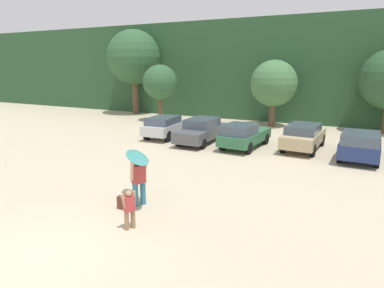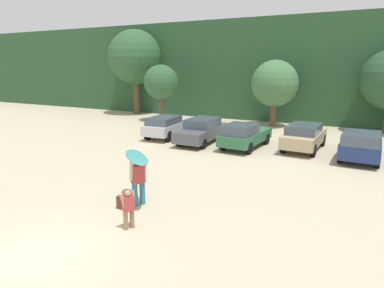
{
  "view_description": "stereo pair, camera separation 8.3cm",
  "coord_description": "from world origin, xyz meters",
  "px_view_note": "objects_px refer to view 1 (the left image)",
  "views": [
    {
      "loc": [
        7.0,
        -5.19,
        4.75
      ],
      "look_at": [
        0.32,
        8.07,
        1.28
      ],
      "focal_mm": 31.33,
      "sensor_mm": 36.0,
      "label": 1
    },
    {
      "loc": [
        7.07,
        -5.15,
        4.75
      ],
      "look_at": [
        0.32,
        8.07,
        1.28
      ],
      "focal_mm": 31.33,
      "sensor_mm": 36.0,
      "label": 2
    }
  ],
  "objects_px": {
    "parked_car_tan": "(304,136)",
    "surfboard_teal": "(137,157)",
    "person_adult": "(139,179)",
    "parked_car_silver": "(167,126)",
    "parked_car_forest_green": "(244,135)",
    "parked_car_dark_gray": "(201,130)",
    "parked_car_navy": "(360,144)",
    "person_child": "(129,207)",
    "backpack_dropped": "(123,202)"
  },
  "relations": [
    {
      "from": "parked_car_navy",
      "to": "person_child",
      "type": "height_order",
      "value": "parked_car_navy"
    },
    {
      "from": "parked_car_forest_green",
      "to": "parked_car_navy",
      "type": "distance_m",
      "value": 6.18
    },
    {
      "from": "parked_car_tan",
      "to": "person_adult",
      "type": "xyz_separation_m",
      "value": [
        -3.81,
        -10.87,
        0.15
      ]
    },
    {
      "from": "parked_car_navy",
      "to": "parked_car_dark_gray",
      "type": "bearing_deg",
      "value": 92.57
    },
    {
      "from": "surfboard_teal",
      "to": "backpack_dropped",
      "type": "distance_m",
      "value": 1.6
    },
    {
      "from": "person_child",
      "to": "surfboard_teal",
      "type": "distance_m",
      "value": 2.18
    },
    {
      "from": "parked_car_dark_gray",
      "to": "parked_car_navy",
      "type": "height_order",
      "value": "parked_car_navy"
    },
    {
      "from": "parked_car_dark_gray",
      "to": "surfboard_teal",
      "type": "distance_m",
      "value": 10.12
    },
    {
      "from": "surfboard_teal",
      "to": "person_adult",
      "type": "bearing_deg",
      "value": -178.39
    },
    {
      "from": "parked_car_tan",
      "to": "person_child",
      "type": "height_order",
      "value": "parked_car_tan"
    },
    {
      "from": "parked_car_tan",
      "to": "person_adult",
      "type": "height_order",
      "value": "person_adult"
    },
    {
      "from": "parked_car_silver",
      "to": "parked_car_forest_green",
      "type": "bearing_deg",
      "value": -99.61
    },
    {
      "from": "parked_car_silver",
      "to": "parked_car_dark_gray",
      "type": "xyz_separation_m",
      "value": [
        2.77,
        -0.32,
        -0.01
      ]
    },
    {
      "from": "person_adult",
      "to": "backpack_dropped",
      "type": "distance_m",
      "value": 0.95
    },
    {
      "from": "parked_car_forest_green",
      "to": "backpack_dropped",
      "type": "bearing_deg",
      "value": 179.01
    },
    {
      "from": "surfboard_teal",
      "to": "parked_car_dark_gray",
      "type": "bearing_deg",
      "value": -35.44
    },
    {
      "from": "parked_car_silver",
      "to": "parked_car_dark_gray",
      "type": "height_order",
      "value": "parked_car_dark_gray"
    },
    {
      "from": "parked_car_forest_green",
      "to": "person_child",
      "type": "bearing_deg",
      "value": -174.6
    },
    {
      "from": "parked_car_navy",
      "to": "person_adult",
      "type": "distance_m",
      "value": 12.11
    },
    {
      "from": "parked_car_forest_green",
      "to": "surfboard_teal",
      "type": "xyz_separation_m",
      "value": [
        -0.73,
        -9.54,
        0.91
      ]
    },
    {
      "from": "parked_car_forest_green",
      "to": "person_adult",
      "type": "xyz_separation_m",
      "value": [
        -0.6,
        -9.65,
        0.18
      ]
    },
    {
      "from": "parked_car_silver",
      "to": "person_adult",
      "type": "bearing_deg",
      "value": -157.01
    },
    {
      "from": "parked_car_tan",
      "to": "person_adult",
      "type": "bearing_deg",
      "value": 163.85
    },
    {
      "from": "parked_car_forest_green",
      "to": "backpack_dropped",
      "type": "distance_m",
      "value": 10.17
    },
    {
      "from": "parked_car_forest_green",
      "to": "parked_car_tan",
      "type": "height_order",
      "value": "parked_car_forest_green"
    },
    {
      "from": "parked_car_silver",
      "to": "parked_car_forest_green",
      "type": "distance_m",
      "value": 5.69
    },
    {
      "from": "parked_car_silver",
      "to": "parked_car_navy",
      "type": "xyz_separation_m",
      "value": [
        11.83,
        -0.24,
        0.02
      ]
    },
    {
      "from": "parked_car_forest_green",
      "to": "parked_car_navy",
      "type": "bearing_deg",
      "value": -81.89
    },
    {
      "from": "backpack_dropped",
      "to": "person_adult",
      "type": "bearing_deg",
      "value": 51.0
    },
    {
      "from": "parked_car_dark_gray",
      "to": "parked_car_navy",
      "type": "relative_size",
      "value": 1.04
    },
    {
      "from": "parked_car_navy",
      "to": "backpack_dropped",
      "type": "relative_size",
      "value": 10.26
    },
    {
      "from": "parked_car_forest_green",
      "to": "parked_car_navy",
      "type": "height_order",
      "value": "parked_car_navy"
    },
    {
      "from": "parked_car_forest_green",
      "to": "person_child",
      "type": "distance_m",
      "value": 11.23
    },
    {
      "from": "parked_car_silver",
      "to": "surfboard_teal",
      "type": "relative_size",
      "value": 2.16
    },
    {
      "from": "parked_car_forest_green",
      "to": "surfboard_teal",
      "type": "bearing_deg",
      "value": -179.93
    },
    {
      "from": "surfboard_teal",
      "to": "backpack_dropped",
      "type": "xyz_separation_m",
      "value": [
        -0.23,
        -0.57,
        -1.47
      ]
    },
    {
      "from": "person_adult",
      "to": "person_child",
      "type": "bearing_deg",
      "value": 141.74
    },
    {
      "from": "parked_car_silver",
      "to": "parked_car_navy",
      "type": "distance_m",
      "value": 11.83
    },
    {
      "from": "parked_car_silver",
      "to": "parked_car_tan",
      "type": "height_order",
      "value": "parked_car_tan"
    },
    {
      "from": "parked_car_tan",
      "to": "surfboard_teal",
      "type": "distance_m",
      "value": 11.49
    },
    {
      "from": "person_adult",
      "to": "surfboard_teal",
      "type": "height_order",
      "value": "surfboard_teal"
    },
    {
      "from": "person_child",
      "to": "backpack_dropped",
      "type": "distance_m",
      "value": 1.67
    },
    {
      "from": "parked_car_tan",
      "to": "person_adult",
      "type": "relative_size",
      "value": 2.63
    },
    {
      "from": "parked_car_silver",
      "to": "person_adult",
      "type": "height_order",
      "value": "person_adult"
    },
    {
      "from": "parked_car_silver",
      "to": "parked_car_forest_green",
      "type": "relative_size",
      "value": 1.02
    },
    {
      "from": "parked_car_navy",
      "to": "person_child",
      "type": "xyz_separation_m",
      "value": [
        -5.99,
        -11.62,
        -0.13
      ]
    },
    {
      "from": "parked_car_dark_gray",
      "to": "parked_car_forest_green",
      "type": "height_order",
      "value": "parked_car_dark_gray"
    },
    {
      "from": "parked_car_forest_green",
      "to": "surfboard_teal",
      "type": "height_order",
      "value": "surfboard_teal"
    },
    {
      "from": "person_child",
      "to": "parked_car_forest_green",
      "type": "bearing_deg",
      "value": -63.61
    },
    {
      "from": "parked_car_forest_green",
      "to": "person_child",
      "type": "relative_size",
      "value": 3.61
    }
  ]
}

